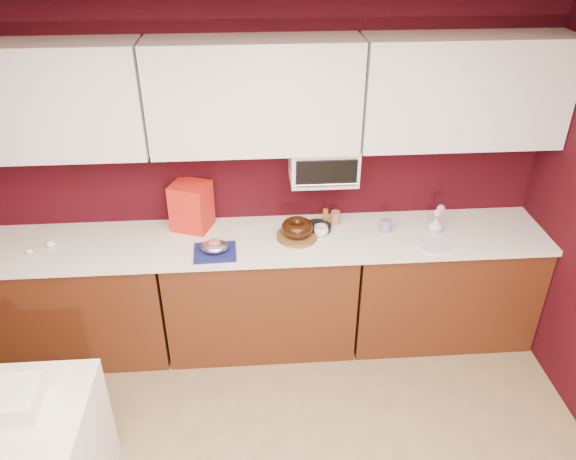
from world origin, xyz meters
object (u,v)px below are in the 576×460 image
(toaster_oven, at_px, (323,163))
(newspaper_stack, at_px, (5,401))
(foil_ham_nest, at_px, (215,247))
(blue_jar, at_px, (386,226))
(bundt_cake, at_px, (297,228))
(coffee_mug, at_px, (321,230))
(flower_vase, at_px, (436,224))
(pandoro_box, at_px, (192,206))

(toaster_oven, height_order, newspaper_stack, toaster_oven)
(newspaper_stack, bearing_deg, foil_ham_nest, 48.15)
(foil_ham_nest, distance_m, blue_jar, 1.20)
(bundt_cake, bearing_deg, coffee_mug, 3.78)
(bundt_cake, distance_m, foil_ham_nest, 0.58)
(bundt_cake, xyz_separation_m, blue_jar, (0.63, 0.04, -0.04))
(flower_vase, bearing_deg, foil_ham_nest, -173.51)
(coffee_mug, bearing_deg, newspaper_stack, -143.36)
(bundt_cake, distance_m, newspaper_stack, 1.99)
(bundt_cake, relative_size, blue_jar, 2.44)
(toaster_oven, bearing_deg, coffee_mug, -98.28)
(flower_vase, bearing_deg, newspaper_stack, -153.11)
(blue_jar, bearing_deg, toaster_oven, 163.36)
(toaster_oven, bearing_deg, foil_ham_nest, -155.97)
(foil_ham_nest, xyz_separation_m, pandoro_box, (-0.17, 0.36, 0.11))
(bundt_cake, xyz_separation_m, flower_vase, (0.97, 0.01, -0.02))
(foil_ham_nest, relative_size, newspaper_stack, 0.55)
(pandoro_box, relative_size, flower_vase, 2.74)
(toaster_oven, bearing_deg, pandoro_box, 178.37)
(bundt_cake, bearing_deg, flower_vase, 0.88)
(foil_ham_nest, distance_m, coffee_mug, 0.74)
(toaster_oven, relative_size, bundt_cake, 2.08)
(toaster_oven, xyz_separation_m, bundt_cake, (-0.19, -0.17, -0.39))
(bundt_cake, height_order, newspaper_stack, bundt_cake)
(bundt_cake, relative_size, coffee_mug, 2.27)
(foil_ham_nest, height_order, pandoro_box, pandoro_box)
(foil_ham_nest, bearing_deg, flower_vase, 6.49)
(pandoro_box, xyz_separation_m, blue_jar, (1.35, -0.16, -0.12))
(coffee_mug, distance_m, newspaper_stack, 2.13)
(foil_ham_nest, height_order, blue_jar, same)
(foil_ham_nest, distance_m, pandoro_box, 0.41)
(blue_jar, bearing_deg, coffee_mug, -176.12)
(toaster_oven, height_order, flower_vase, toaster_oven)
(bundt_cake, height_order, coffee_mug, bundt_cake)
(toaster_oven, xyz_separation_m, newspaper_stack, (-1.73, -1.43, -0.57))
(foil_ham_nest, relative_size, flower_vase, 1.44)
(toaster_oven, relative_size, blue_jar, 5.09)
(foil_ham_nest, bearing_deg, bundt_cake, 15.92)
(blue_jar, xyz_separation_m, newspaper_stack, (-2.16, -1.30, -0.14))
(flower_vase, bearing_deg, coffee_mug, -179.72)
(bundt_cake, relative_size, pandoro_box, 0.64)
(newspaper_stack, bearing_deg, flower_vase, 26.89)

